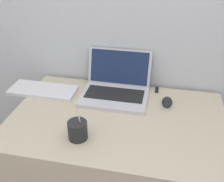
{
  "coord_description": "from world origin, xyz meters",
  "views": [
    {
      "loc": [
        0.19,
        -0.7,
        1.51
      ],
      "look_at": [
        -0.05,
        0.46,
        0.8
      ],
      "focal_mm": 42.0,
      "sensor_mm": 36.0,
      "label": 1
    }
  ],
  "objects_px": {
    "laptop": "(116,87)",
    "usb_stick": "(157,90)",
    "drink_cup": "(78,130)",
    "computer_mouse": "(167,102)",
    "external_keyboard": "(43,90)"
  },
  "relations": [
    {
      "from": "laptop",
      "to": "computer_mouse",
      "type": "xyz_separation_m",
      "value": [
        0.29,
        -0.05,
        -0.03
      ]
    },
    {
      "from": "drink_cup",
      "to": "external_keyboard",
      "type": "distance_m",
      "value": 0.48
    },
    {
      "from": "drink_cup",
      "to": "external_keyboard",
      "type": "height_order",
      "value": "drink_cup"
    },
    {
      "from": "laptop",
      "to": "external_keyboard",
      "type": "relative_size",
      "value": 0.95
    },
    {
      "from": "drink_cup",
      "to": "external_keyboard",
      "type": "bearing_deg",
      "value": 133.61
    },
    {
      "from": "laptop",
      "to": "external_keyboard",
      "type": "xyz_separation_m",
      "value": [
        -0.42,
        -0.06,
        -0.04
      ]
    },
    {
      "from": "computer_mouse",
      "to": "external_keyboard",
      "type": "distance_m",
      "value": 0.72
    },
    {
      "from": "computer_mouse",
      "to": "external_keyboard",
      "type": "bearing_deg",
      "value": -179.32
    },
    {
      "from": "laptop",
      "to": "computer_mouse",
      "type": "height_order",
      "value": "laptop"
    },
    {
      "from": "drink_cup",
      "to": "usb_stick",
      "type": "bearing_deg",
      "value": 56.97
    },
    {
      "from": "laptop",
      "to": "usb_stick",
      "type": "relative_size",
      "value": 6.17
    },
    {
      "from": "drink_cup",
      "to": "external_keyboard",
      "type": "relative_size",
      "value": 0.54
    },
    {
      "from": "drink_cup",
      "to": "computer_mouse",
      "type": "xyz_separation_m",
      "value": [
        0.39,
        0.35,
        -0.03
      ]
    },
    {
      "from": "laptop",
      "to": "drink_cup",
      "type": "relative_size",
      "value": 1.77
    },
    {
      "from": "laptop",
      "to": "drink_cup",
      "type": "height_order",
      "value": "laptop"
    }
  ]
}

